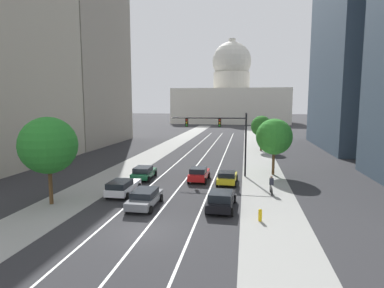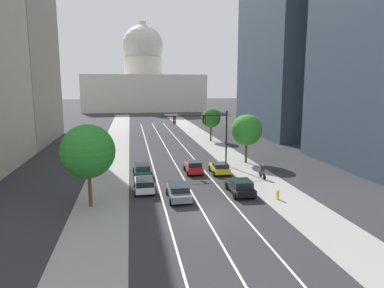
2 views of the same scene
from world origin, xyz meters
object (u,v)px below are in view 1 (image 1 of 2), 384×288
Objects in this scene: fire_hydrant at (260,215)px; car_yellow at (227,177)px; car_gray at (145,198)px; traffic_signal_mast at (223,131)px; street_tree_mid_right at (274,137)px; car_green at (144,172)px; cyclist at (271,185)px; street_tree_mid_left at (48,145)px; capitol_building at (231,97)px; car_white at (123,187)px; car_black at (221,200)px; car_red at (199,174)px; street_tree_near_right at (261,126)px.

car_yellow is at bearing 105.98° from fire_hydrant.
car_gray is (-6.16, -8.58, 0.04)m from car_yellow.
traffic_signal_mast is 1.30× the size of street_tree_mid_right.
cyclist reaches higher than car_green.
street_tree_mid_left is (-18.36, -6.06, 4.10)m from cyclist.
capitol_building is at bearing 93.67° from fire_hydrant.
street_tree_mid_left reaches higher than car_white.
car_green is (-9.24, 8.70, -0.02)m from car_black.
capitol_building is 116.50m from car_black.
car_yellow is 9.26m from car_green.
fire_hydrant is 7.32m from cyclist.
capitol_building reaches higher than fire_hydrant.
car_green is at bearing 63.54° from street_tree_mid_left.
car_black is at bearing -134.74° from car_green.
car_red is 8.29m from cyclist.
capitol_building is 111.78m from cyclist.
car_gray is at bearing -129.13° from street_tree_mid_right.
car_green is 16.35m from fire_hydrant.
car_black is 1.16× the size of car_red.
street_tree_mid_left is at bearing -94.63° from capitol_building.
car_white reaches higher than car_green.
car_white is 4.29m from car_gray.
car_red is (6.16, 0.14, 0.03)m from car_green.
car_gray is at bearing -108.06° from street_tree_near_right.
car_black is 14.75m from street_tree_mid_left.
car_black is 12.71m from traffic_signal_mast.
cyclist is at bearing -106.82° from car_green.
car_yellow is 5.93m from traffic_signal_mast.
car_gray is 0.69× the size of street_tree_mid_right.
car_gray is (3.08, -2.99, -0.01)m from car_white.
street_tree_mid_left is (-14.10, -9.15, 4.23)m from car_yellow.
traffic_signal_mast is 6.12m from street_tree_mid_right.
street_tree_near_right reaches higher than car_black.
traffic_signal_mast is 1.18× the size of street_tree_mid_left.
traffic_signal_mast is 5.01× the size of cyclist.
street_tree_mid_left is at bearing 96.14° from car_black.
car_green is at bearing -92.47° from capitol_building.
street_tree_mid_right is at bearing -42.69° from car_yellow.
car_white is (-9.24, 2.50, -0.01)m from car_black.
street_tree_mid_left is (-18.65, -33.42, 0.57)m from street_tree_near_right.
street_tree_mid_right is at bearing 82.10° from fire_hydrant.
street_tree_mid_right is (14.35, 10.86, 3.74)m from car_white.
car_white is 13.39m from traffic_signal_mast.
cyclist is (13.50, 2.50, 0.09)m from car_white.
street_tree_mid_left reaches higher than car_green.
car_white reaches higher than fire_hydrant.
capitol_building is 103.26m from street_tree_mid_right.
cyclist is at bearing -62.19° from car_gray.
street_tree_near_right is at bearing -18.01° from car_gray.
car_green is (-3.08, 9.19, -0.00)m from car_gray.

